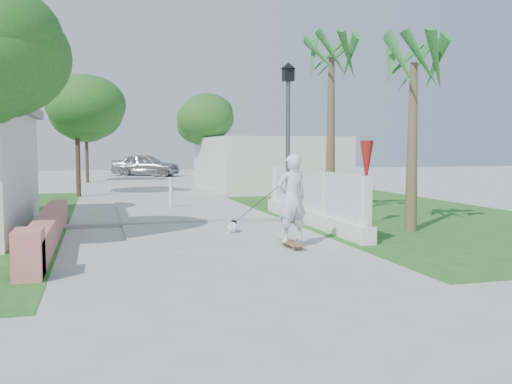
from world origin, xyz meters
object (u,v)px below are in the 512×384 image
object	(u,v)px
dog	(233,227)
skateboarder	(265,204)
street_lamp	(288,136)
patio_umbrella	(366,163)
parked_car	(146,165)
bollard	(171,192)

from	to	relation	value
dog	skateboarder	bearing A→B (deg)	-49.49
skateboarder	dog	size ratio (longest dim) A/B	5.46
street_lamp	skateboarder	bearing A→B (deg)	-117.50
patio_umbrella	dog	xyz separation A→B (m)	(-3.87, -0.66, -1.49)
skateboarder	parked_car	bearing A→B (deg)	-100.81
parked_car	dog	bearing A→B (deg)	-157.80
parked_car	patio_umbrella	bearing A→B (deg)	-149.98
street_lamp	bollard	bearing A→B (deg)	120.96
street_lamp	parked_car	bearing A→B (deg)	93.59
skateboarder	bollard	bearing A→B (deg)	-92.27
street_lamp	parked_car	xyz separation A→B (m)	(-1.70, 27.11, -1.59)
bollard	parked_car	world-z (taller)	parked_car
dog	street_lamp	bearing A→B (deg)	62.49
bollard	skateboarder	size ratio (longest dim) A/B	0.40
dog	patio_umbrella	bearing A→B (deg)	32.01
bollard	skateboarder	world-z (taller)	skateboarder
bollard	parked_car	distance (m)	22.63
bollard	street_lamp	bearing A→B (deg)	-59.04
street_lamp	parked_car	distance (m)	27.21
street_lamp	dog	bearing A→B (deg)	-139.86
skateboarder	dog	distance (m)	1.52
patio_umbrella	parked_car	xyz separation A→B (m)	(-3.60, 28.11, -0.85)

